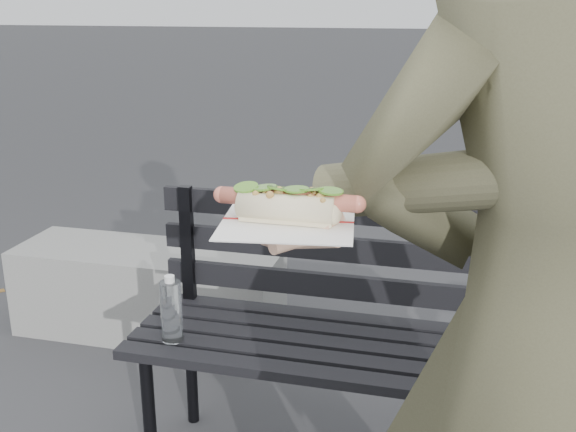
% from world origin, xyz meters
% --- Properties ---
extents(park_bench, '(1.50, 0.44, 0.88)m').
position_xyz_m(park_bench, '(0.07, 0.97, 0.52)').
color(park_bench, black).
rests_on(park_bench, ground).
extents(concrete_block, '(1.20, 0.40, 0.40)m').
position_xyz_m(concrete_block, '(-1.04, 1.68, 0.20)').
color(concrete_block, slate).
rests_on(concrete_block, ground).
extents(person, '(0.72, 0.53, 1.84)m').
position_xyz_m(person, '(0.44, 0.12, 0.92)').
color(person, '#46452F').
rests_on(person, ground).
extents(held_hotdog, '(0.63, 0.32, 0.20)m').
position_xyz_m(held_hotdog, '(0.23, 0.07, 1.20)').
color(held_hotdog, '#46452F').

